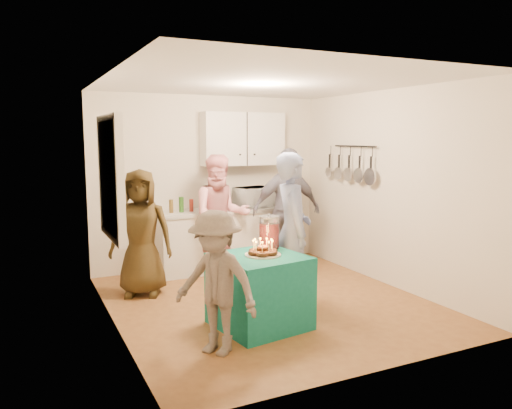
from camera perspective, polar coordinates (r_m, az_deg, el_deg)
name	(u,v)px	position (r m, az deg, el deg)	size (l,w,h in m)	color
floor	(269,302)	(6.13, 1.44, -11.11)	(4.00, 4.00, 0.00)	brown
ceiling	(269,82)	(5.84, 1.53, 13.81)	(4.00, 4.00, 0.00)	white
back_wall	(209,182)	(7.67, -5.35, 2.60)	(3.60, 3.60, 0.00)	silver
left_wall	(112,204)	(5.28, -16.17, 0.02)	(4.00, 4.00, 0.00)	silver
right_wall	(389,189)	(6.85, 15.01, 1.76)	(4.00, 4.00, 0.00)	silver
window_night	(109,178)	(5.55, -16.48, 2.97)	(0.04, 1.00, 1.20)	black
counter	(229,240)	(7.59, -3.06, -4.07)	(2.20, 0.58, 0.86)	white
countertop	(229,210)	(7.52, -3.09, -0.67)	(2.24, 0.62, 0.05)	beige
upper_cabinet	(243,139)	(7.69, -1.50, 7.49)	(1.30, 0.30, 0.80)	white
pot_rack	(353,164)	(7.33, 11.04, 4.60)	(0.12, 1.00, 0.60)	black
microwave	(254,197)	(7.66, -0.25, 0.85)	(0.56, 0.38, 0.31)	white
party_table	(259,291)	(5.30, 0.40, -9.85)	(0.85, 0.85, 0.76)	#106A5C
donut_cake	(263,247)	(5.18, 0.80, -4.87)	(0.38, 0.38, 0.18)	#381C0C
punch_jar	(269,233)	(5.50, 1.51, -3.27)	(0.22, 0.22, 0.34)	#AC0D17
man_birthday	(292,231)	(5.80, 4.17, -2.99)	(0.66, 0.43, 1.81)	#8F9ED0
woman_back_left	(141,233)	(6.39, -13.01, -3.16)	(0.78, 0.51, 1.59)	brown
woman_back_center	(221,216)	(7.05, -4.02, -1.36)	(0.85, 0.66, 1.74)	pink
woman_back_right	(287,211)	(7.30, 3.54, -0.71)	(1.07, 0.45, 1.83)	black
child_near_left	(216,283)	(4.60, -4.59, -8.91)	(0.86, 0.49, 1.33)	#5E524B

